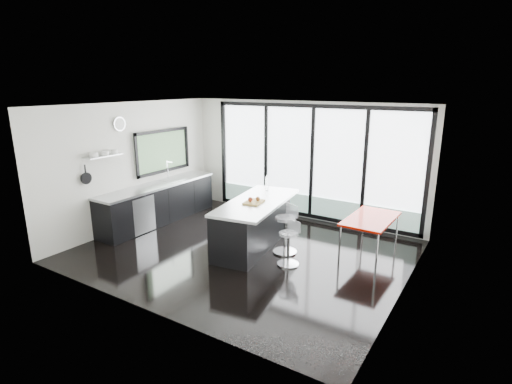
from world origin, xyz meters
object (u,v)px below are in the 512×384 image
Objects in this scene: bar_stool_near at (288,249)px; bar_stool_far at (285,235)px; island at (253,223)px; red_table at (369,236)px.

bar_stool_near is 0.85× the size of bar_stool_far.
bar_stool_far is at bearing 2.12° from island.
red_table reaches higher than bar_stool_near.
island is 0.72m from bar_stool_far.
island is 3.94× the size of bar_stool_near.
bar_stool_near is 1.66m from red_table.
red_table is (1.39, 0.80, 0.00)m from bar_stool_far.
bar_stool_near is at bearing -31.77° from bar_stool_far.
island reaches higher than bar_stool_near.
bar_stool_near is at bearing -22.75° from island.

